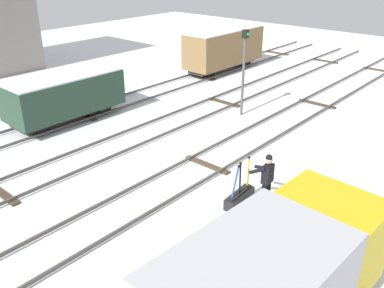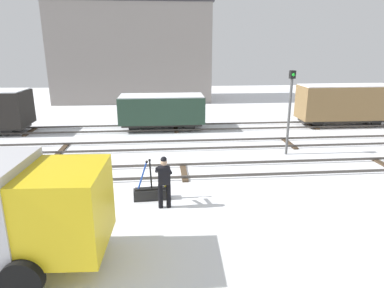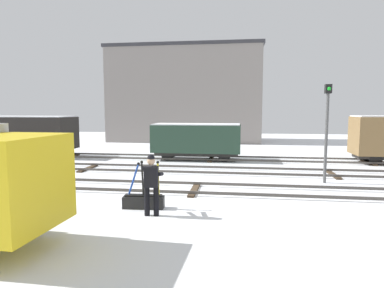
{
  "view_description": "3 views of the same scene",
  "coord_description": "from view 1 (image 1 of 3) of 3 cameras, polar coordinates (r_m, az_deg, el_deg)",
  "views": [
    {
      "loc": [
        -10.33,
        -8.34,
        7.08
      ],
      "look_at": [
        -0.66,
        0.16,
        1.06
      ],
      "focal_mm": 38.65,
      "sensor_mm": 36.0,
      "label": 1
    },
    {
      "loc": [
        -0.84,
        -13.01,
        5.1
      ],
      "look_at": [
        0.35,
        0.13,
        1.21
      ],
      "focal_mm": 31.72,
      "sensor_mm": 36.0,
      "label": 2
    },
    {
      "loc": [
        1.54,
        -11.82,
        2.97
      ],
      "look_at": [
        -0.27,
        1.35,
        1.59
      ],
      "focal_mm": 31.06,
      "sensor_mm": 36.0,
      "label": 3
    }
  ],
  "objects": [
    {
      "name": "track_main_line",
      "position": [
        15.0,
        2.12,
        -2.66
      ],
      "size": [
        44.0,
        1.94,
        0.18
      ],
      "color": "#4C4742",
      "rests_on": "ground_plane"
    },
    {
      "name": "ground_plane",
      "position": [
        15.05,
        2.11,
        -3.03
      ],
      "size": [
        60.0,
        60.0,
        0.0
      ],
      "primitive_type": "plane",
      "color": "white"
    },
    {
      "name": "switch_lever_frame",
      "position": [
        12.87,
        6.57,
        -7.19
      ],
      "size": [
        1.26,
        0.45,
        1.45
      ],
      "rotation": [
        0.0,
        0.0,
        0.07
      ],
      "color": "black",
      "rests_on": "ground_plane"
    },
    {
      "name": "freight_car_back_track",
      "position": [
        19.43,
        -17.16,
        6.47
      ],
      "size": [
        5.14,
        2.18,
        2.14
      ],
      "rotation": [
        0.0,
        0.0,
        -0.01
      ],
      "color": "#2D2B28",
      "rests_on": "ground_plane"
    },
    {
      "name": "track_siding_near",
      "position": [
        17.34,
        -7.42,
        1.15
      ],
      "size": [
        44.0,
        1.94,
        0.18
      ],
      "color": "#4C4742",
      "rests_on": "ground_plane"
    },
    {
      "name": "delivery_truck",
      "position": [
        8.2,
        11.56,
        -18.13
      ],
      "size": [
        5.43,
        2.68,
        2.65
      ],
      "rotation": [
        0.0,
        0.0,
        -0.05
      ],
      "color": "gold",
      "rests_on": "ground_plane"
    },
    {
      "name": "track_siding_far",
      "position": [
        20.22,
        -14.76,
        4.04
      ],
      "size": [
        44.0,
        1.94,
        0.18
      ],
      "color": "#4C4742",
      "rests_on": "ground_plane"
    },
    {
      "name": "freight_car_mid_siding",
      "position": [
        27.11,
        4.46,
        13.11
      ],
      "size": [
        5.94,
        1.98,
        2.64
      ],
      "rotation": [
        0.0,
        0.0,
        -0.01
      ],
      "color": "#2D2B28",
      "rests_on": "ground_plane"
    },
    {
      "name": "rail_worker",
      "position": [
        12.52,
        10.24,
        -4.54
      ],
      "size": [
        0.56,
        0.7,
        1.74
      ],
      "rotation": [
        0.0,
        0.0,
        0.07
      ],
      "color": "black",
      "rests_on": "ground_plane"
    },
    {
      "name": "signal_post",
      "position": [
        19.18,
        7.17,
        10.81
      ],
      "size": [
        0.24,
        0.32,
        3.97
      ],
      "color": "#4C4C4C",
      "rests_on": "ground_plane"
    }
  ]
}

